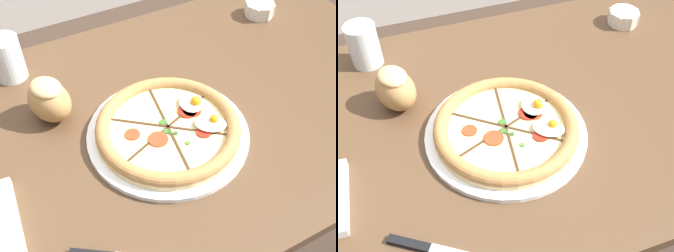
# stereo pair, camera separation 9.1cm
# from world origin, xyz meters

# --- Properties ---
(dining_table) EXTENTS (1.37, 0.81, 0.76)m
(dining_table) POSITION_xyz_m (0.00, 0.00, 0.65)
(dining_table) COLOR #513823
(dining_table) RESTS_ON ground_plane
(pizza) EXTENTS (0.36, 0.36, 0.05)m
(pizza) POSITION_xyz_m (-0.03, -0.06, 0.78)
(pizza) COLOR white
(pizza) RESTS_ON dining_table
(ramekin_bowl) EXTENTS (0.09, 0.09, 0.04)m
(ramekin_bowl) POSITION_xyz_m (0.44, 0.24, 0.78)
(ramekin_bowl) COLOR silver
(ramekin_bowl) RESTS_ON dining_table
(bread_piece_near) EXTENTS (0.12, 0.14, 0.10)m
(bread_piece_near) POSITION_xyz_m (-0.24, 0.11, 0.81)
(bread_piece_near) COLOR #B27F47
(bread_piece_near) RESTS_ON dining_table
(knife_main) EXTENTS (0.17, 0.12, 0.01)m
(knife_main) POSITION_xyz_m (-0.24, -0.28, 0.76)
(knife_main) COLOR silver
(knife_main) RESTS_ON dining_table
(water_glass) EXTENTS (0.08, 0.08, 0.11)m
(water_glass) POSITION_xyz_m (-0.29, 0.30, 0.81)
(water_glass) COLOR white
(water_glass) RESTS_ON dining_table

